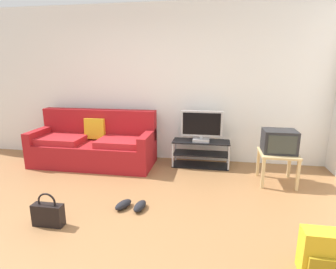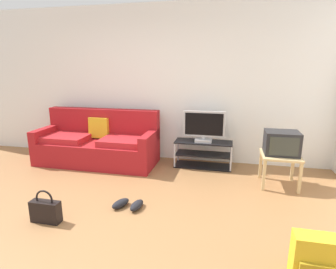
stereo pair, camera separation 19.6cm
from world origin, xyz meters
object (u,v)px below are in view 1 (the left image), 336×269
(flat_tv, at_px, (201,127))
(side_table, at_px, (278,157))
(sneakers_pair, at_px, (132,205))
(handbag, at_px, (48,214))
(tv_stand, at_px, (201,153))
(backpack, at_px, (321,253))
(couch, at_px, (95,145))
(crt_tv, at_px, (279,141))

(flat_tv, distance_m, side_table, 1.27)
(flat_tv, height_order, sneakers_pair, flat_tv)
(side_table, xyz_separation_m, handbag, (-2.63, -1.57, -0.25))
(tv_stand, bearing_deg, backpack, -65.20)
(handbag, bearing_deg, couch, 99.69)
(flat_tv, relative_size, handbag, 1.81)
(couch, relative_size, backpack, 5.41)
(handbag, bearing_deg, crt_tv, 31.18)
(sneakers_pair, bearing_deg, handbag, -147.92)
(tv_stand, bearing_deg, flat_tv, -90.00)
(crt_tv, distance_m, handbag, 3.11)
(side_table, bearing_deg, handbag, -149.08)
(crt_tv, distance_m, sneakers_pair, 2.24)
(couch, relative_size, handbag, 5.52)
(flat_tv, distance_m, crt_tv, 1.23)
(side_table, bearing_deg, crt_tv, 90.00)
(backpack, bearing_deg, sneakers_pair, 159.28)
(crt_tv, xyz_separation_m, backpack, (-0.03, -1.85, -0.44))
(couch, xyz_separation_m, side_table, (2.95, -0.34, 0.05))
(sneakers_pair, bearing_deg, couch, 127.39)
(backpack, xyz_separation_m, handbag, (-2.59, 0.26, -0.05))
(side_table, relative_size, handbag, 1.38)
(flat_tv, bearing_deg, tv_stand, 90.00)
(tv_stand, height_order, crt_tv, crt_tv)
(couch, xyz_separation_m, tv_stand, (1.83, 0.18, -0.11))
(tv_stand, xyz_separation_m, handbag, (-1.50, -2.10, -0.09))
(tv_stand, relative_size, crt_tv, 2.10)
(couch, relative_size, flat_tv, 3.04)
(couch, distance_m, sneakers_pair, 1.83)
(couch, height_order, handbag, couch)
(tv_stand, xyz_separation_m, backpack, (1.09, -2.36, -0.03))
(backpack, height_order, handbag, backpack)
(tv_stand, relative_size, sneakers_pair, 2.47)
(backpack, bearing_deg, flat_tv, 116.53)
(tv_stand, relative_size, flat_tv, 1.40)
(tv_stand, bearing_deg, couch, -174.38)
(couch, height_order, side_table, couch)
(tv_stand, relative_size, backpack, 2.50)
(side_table, bearing_deg, tv_stand, 155.05)
(crt_tv, bearing_deg, sneakers_pair, -149.20)
(crt_tv, xyz_separation_m, handbag, (-2.63, -1.59, -0.49))
(crt_tv, bearing_deg, side_table, -90.00)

